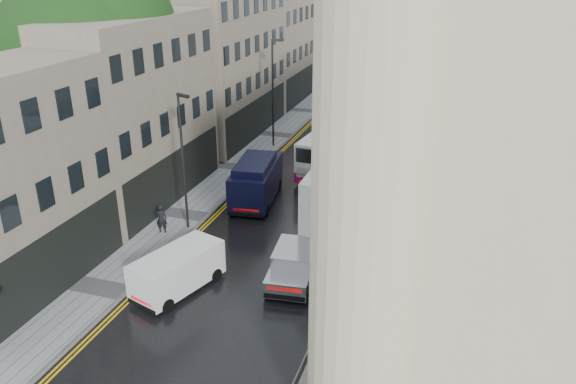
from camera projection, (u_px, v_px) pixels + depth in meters
The scene contains 15 objects.
road at pixel (318, 178), 38.75m from camera, with size 9.00×85.00×0.02m, color black.
left_sidewalk at pixel (239, 168), 40.40m from camera, with size 2.70×85.00×0.12m, color gray.
right_sidewalk at pixel (396, 186), 37.19m from camera, with size 1.80×85.00×0.12m, color slate.
old_shop_row at pixel (205, 76), 41.27m from camera, with size 4.50×56.00×12.00m, color gray, non-canonical shape.
modern_block at pixel (489, 93), 31.75m from camera, with size 8.00×40.00×14.00m, color beige, non-canonical shape.
tree_near at pixel (82, 89), 33.02m from camera, with size 10.56×10.56×13.89m, color black, non-canonical shape.
tree_far at pixel (190, 63), 44.58m from camera, with size 9.24×9.24×12.46m, color black, non-canonical shape.
cream_bus at pixel (309, 155), 38.72m from camera, with size 2.45×10.80×2.95m, color white, non-canonical shape.
white_lorry at pixel (311, 210), 28.77m from camera, with size 2.46×8.21×4.31m, color white, non-canonical shape.
silver_hatchback at pixel (268, 278), 25.23m from camera, with size 1.95×4.45×1.67m, color #9E9DA2, non-canonical shape.
white_van at pixel (138, 280), 24.83m from camera, with size 1.88×4.39×1.99m, color white, non-canonical shape.
navy_van at pixel (231, 190), 33.01m from camera, with size 2.25×5.64×2.87m, color black, non-canonical shape.
pedestrian at pixel (161, 219), 30.67m from camera, with size 0.60×0.39×1.65m, color black.
lamp_post_near at pixel (183, 164), 30.07m from camera, with size 0.86×0.19×7.61m, color black, non-canonical shape.
lamp_post_far at pixel (273, 94), 43.32m from camera, with size 0.93×0.21×8.27m, color black, non-canonical shape.
Camera 1 is at (9.20, -7.38, 14.36)m, focal length 35.00 mm.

